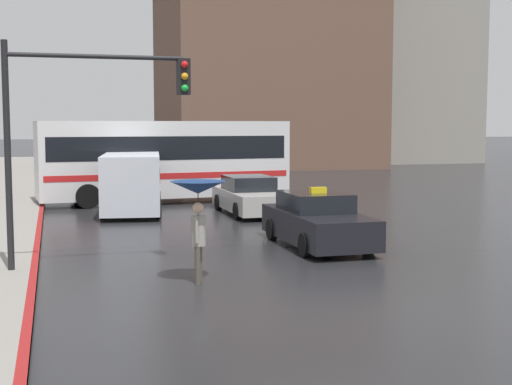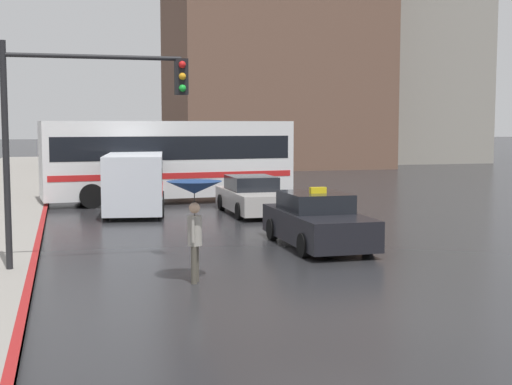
% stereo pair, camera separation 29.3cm
% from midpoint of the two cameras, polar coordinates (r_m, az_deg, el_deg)
% --- Properties ---
extents(ground_plane, '(300.00, 300.00, 0.00)m').
position_cam_midpoint_polar(ground_plane, '(12.81, 6.52, -9.34)').
color(ground_plane, '#262628').
extents(taxi, '(1.91, 4.48, 1.60)m').
position_cam_midpoint_polar(taxi, '(19.16, 5.34, -2.33)').
color(taxi, black).
rests_on(taxi, ground_plane).
extents(sedan_red, '(1.91, 4.68, 1.37)m').
position_cam_midpoint_polar(sedan_red, '(26.05, 0.03, -0.31)').
color(sedan_red, '#B7B2AD').
rests_on(sedan_red, ground_plane).
extents(ambulance_van, '(2.75, 5.82, 2.18)m').
position_cam_midpoint_polar(ambulance_van, '(26.72, -9.34, 1.01)').
color(ambulance_van, silver).
rests_on(ambulance_van, ground_plane).
extents(city_bus, '(10.51, 3.42, 3.39)m').
position_cam_midpoint_polar(city_bus, '(30.09, -6.73, 2.81)').
color(city_bus, silver).
rests_on(city_bus, ground_plane).
extents(pedestrian_with_umbrella, '(1.14, 1.14, 2.11)m').
position_cam_midpoint_polar(pedestrian_with_umbrella, '(14.62, -4.37, -0.51)').
color(pedestrian_with_umbrella, '#4C473D').
rests_on(pedestrian_with_umbrella, ground_plane).
extents(traffic_light, '(3.99, 0.38, 5.03)m').
position_cam_midpoint_polar(traffic_light, '(16.01, -12.94, 6.34)').
color(traffic_light, black).
rests_on(traffic_light, ground_plane).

